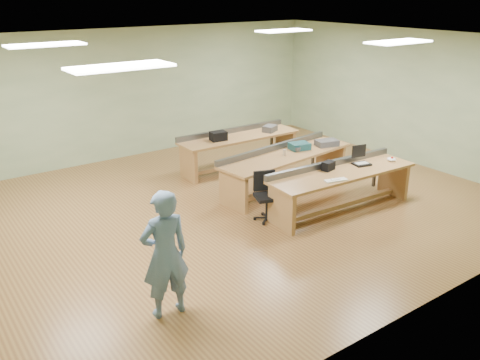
# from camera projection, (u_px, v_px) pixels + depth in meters

# --- Properties ---
(floor) EXTENTS (10.00, 10.00, 0.00)m
(floor) POSITION_uv_depth(u_px,v_px,m) (228.00, 208.00, 9.41)
(floor) COLOR olive
(floor) RESTS_ON ground
(ceiling) EXTENTS (10.00, 10.00, 0.00)m
(ceiling) POSITION_uv_depth(u_px,v_px,m) (227.00, 41.00, 8.35)
(ceiling) COLOR silver
(ceiling) RESTS_ON wall_back
(wall_back) EXTENTS (10.00, 0.04, 3.00)m
(wall_back) POSITION_uv_depth(u_px,v_px,m) (132.00, 94.00, 11.92)
(wall_back) COLOR #A3B589
(wall_back) RESTS_ON floor
(wall_front) EXTENTS (10.00, 0.04, 3.00)m
(wall_front) POSITION_uv_depth(u_px,v_px,m) (423.00, 204.00, 5.83)
(wall_front) COLOR #A3B589
(wall_front) RESTS_ON floor
(wall_right) EXTENTS (0.04, 8.00, 3.00)m
(wall_right) POSITION_uv_depth(u_px,v_px,m) (408.00, 97.00, 11.60)
(wall_right) COLOR #A3B589
(wall_right) RESTS_ON floor
(fluor_panels) EXTENTS (6.20, 3.50, 0.03)m
(fluor_panels) POSITION_uv_depth(u_px,v_px,m) (227.00, 43.00, 8.36)
(fluor_panels) COLOR white
(fluor_panels) RESTS_ON ceiling
(workbench_front) EXTENTS (2.96, 0.92, 0.86)m
(workbench_front) POSITION_uv_depth(u_px,v_px,m) (341.00, 181.00, 9.16)
(workbench_front) COLOR #A36E44
(workbench_front) RESTS_ON floor
(workbench_mid) EXTENTS (3.14, 1.19, 0.86)m
(workbench_mid) POSITION_uv_depth(u_px,v_px,m) (285.00, 163.00, 10.12)
(workbench_mid) COLOR #A36E44
(workbench_mid) RESTS_ON floor
(workbench_back) EXTENTS (2.84, 0.81, 0.86)m
(workbench_back) POSITION_uv_depth(u_px,v_px,m) (239.00, 144.00, 11.35)
(workbench_back) COLOR #A36E44
(workbench_back) RESTS_ON floor
(person) EXTENTS (0.64, 0.45, 1.66)m
(person) POSITION_uv_depth(u_px,v_px,m) (165.00, 254.00, 6.09)
(person) COLOR slate
(person) RESTS_ON floor
(laptop_base) EXTENTS (0.35, 0.31, 0.03)m
(laptop_base) POSITION_uv_depth(u_px,v_px,m) (362.00, 164.00, 9.41)
(laptop_base) COLOR black
(laptop_base) RESTS_ON workbench_front
(laptop_screen) EXTENTS (0.30, 0.08, 0.24)m
(laptop_screen) POSITION_uv_depth(u_px,v_px,m) (359.00, 151.00, 9.43)
(laptop_screen) COLOR black
(laptop_screen) RESTS_ON laptop_base
(keyboard) EXTENTS (0.42, 0.23, 0.02)m
(keyboard) POSITION_uv_depth(u_px,v_px,m) (336.00, 180.00, 8.63)
(keyboard) COLOR silver
(keyboard) RESTS_ON workbench_front
(trackball_mouse) EXTENTS (0.16, 0.19, 0.07)m
(trackball_mouse) POSITION_uv_depth(u_px,v_px,m) (392.00, 159.00, 9.60)
(trackball_mouse) COLOR white
(trackball_mouse) RESTS_ON workbench_front
(camera_bag) EXTENTS (0.26, 0.20, 0.16)m
(camera_bag) POSITION_uv_depth(u_px,v_px,m) (328.00, 166.00, 9.12)
(camera_bag) COLOR black
(camera_bag) RESTS_ON workbench_front
(task_chair) EXTENTS (0.60, 0.60, 0.86)m
(task_chair) POSITION_uv_depth(u_px,v_px,m) (266.00, 203.00, 8.85)
(task_chair) COLOR black
(task_chair) RESTS_ON floor
(parts_bin_teal) EXTENTS (0.44, 0.36, 0.14)m
(parts_bin_teal) POSITION_uv_depth(u_px,v_px,m) (299.00, 146.00, 10.30)
(parts_bin_teal) COLOR #153F46
(parts_bin_teal) RESTS_ON workbench_mid
(parts_bin_grey) EXTENTS (0.51, 0.39, 0.12)m
(parts_bin_grey) POSITION_uv_depth(u_px,v_px,m) (327.00, 143.00, 10.54)
(parts_bin_grey) COLOR #3D3D40
(parts_bin_grey) RESTS_ON workbench_mid
(mug) EXTENTS (0.14, 0.14, 0.10)m
(mug) POSITION_uv_depth(u_px,v_px,m) (297.00, 149.00, 10.15)
(mug) COLOR #3D3D40
(mug) RESTS_ON workbench_mid
(drinks_can) EXTENTS (0.08, 0.08, 0.12)m
(drinks_can) POSITION_uv_depth(u_px,v_px,m) (285.00, 152.00, 9.94)
(drinks_can) COLOR silver
(drinks_can) RESTS_ON workbench_mid
(storage_box_back) EXTENTS (0.37, 0.28, 0.19)m
(storage_box_back) POSITION_uv_depth(u_px,v_px,m) (218.00, 136.00, 10.90)
(storage_box_back) COLOR black
(storage_box_back) RESTS_ON workbench_back
(tray_back) EXTENTS (0.41, 0.36, 0.13)m
(tray_back) POSITION_uv_depth(u_px,v_px,m) (270.00, 128.00, 11.60)
(tray_back) COLOR #3D3D40
(tray_back) RESTS_ON workbench_back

